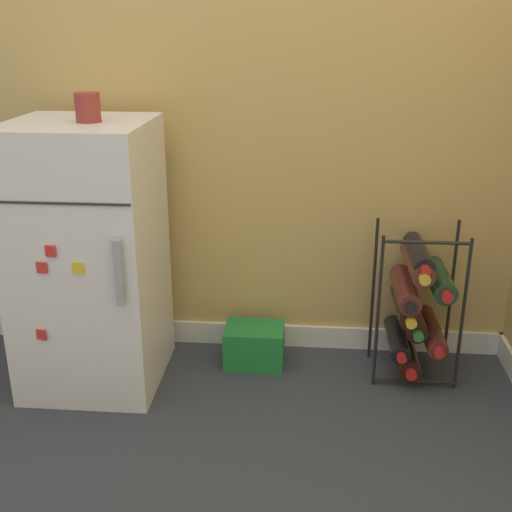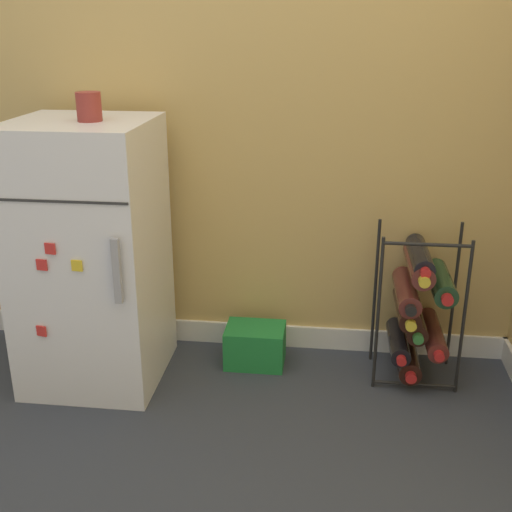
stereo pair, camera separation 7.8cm
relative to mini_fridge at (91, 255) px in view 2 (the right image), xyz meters
The scene contains 6 objects.
ground_plane 0.82m from the mini_fridge, 38.88° to the right, with size 14.00×14.00×0.00m, color #333842.
wall_back 0.99m from the mini_fridge, 32.06° to the left, with size 7.02×0.07×2.50m.
mini_fridge is the anchor object (origin of this frame).
wine_rack 1.17m from the mini_fridge, ahead, with size 0.30×0.33×0.57m.
soda_box 0.70m from the mini_fridge, 14.05° to the left, with size 0.22×0.17×0.15m.
fridge_top_cup 0.52m from the mini_fridge, 22.40° to the right, with size 0.08×0.08×0.09m.
Camera 2 is at (0.31, -1.61, 1.25)m, focal length 45.00 mm.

